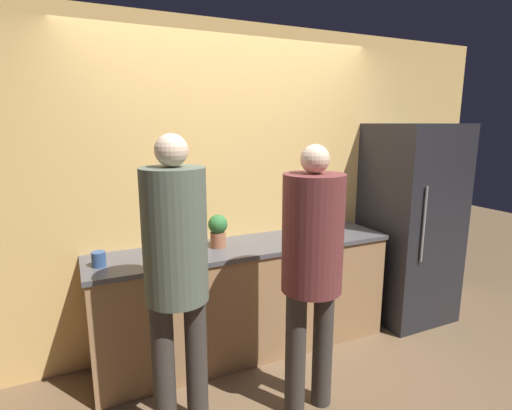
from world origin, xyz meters
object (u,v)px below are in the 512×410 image
at_px(refrigerator, 409,223).
at_px(potted_plant, 218,229).
at_px(fruit_bowl, 182,252).
at_px(cup_blue, 99,259).
at_px(utensil_crock, 184,239).
at_px(person_center, 312,256).
at_px(person_left, 176,263).
at_px(bottle_red, 317,217).

distance_m(refrigerator, potted_plant, 1.87).
bearing_deg(fruit_bowl, cup_blue, 171.82).
xyz_separation_m(fruit_bowl, utensil_crock, (0.08, 0.26, 0.01)).
relative_size(refrigerator, potted_plant, 7.20).
bearing_deg(person_center, fruit_bowl, 132.17).
distance_m(fruit_bowl, cup_blue, 0.55).
height_order(person_left, utensil_crock, person_left).
relative_size(refrigerator, cup_blue, 18.42).
distance_m(person_left, fruit_bowl, 0.58).
relative_size(person_left, utensil_crock, 6.55).
distance_m(bottle_red, cup_blue, 1.86).
bearing_deg(person_center, potted_plant, 110.49).
bearing_deg(fruit_bowl, person_center, -47.83).
height_order(person_left, person_center, person_left).
relative_size(utensil_crock, potted_plant, 1.07).
height_order(fruit_bowl, potted_plant, potted_plant).
bearing_deg(person_left, cup_blue, 120.75).
bearing_deg(refrigerator, utensil_crock, 173.89).
height_order(person_left, bottle_red, person_left).
relative_size(person_left, potted_plant, 7.01).
distance_m(person_center, bottle_red, 1.20).
bearing_deg(refrigerator, bottle_red, 163.46).
bearing_deg(bottle_red, person_left, -150.71).
bearing_deg(utensil_crock, potted_plant, -27.63).
distance_m(utensil_crock, potted_plant, 0.27).
relative_size(fruit_bowl, potted_plant, 1.39).
relative_size(fruit_bowl, utensil_crock, 1.30).
distance_m(person_center, fruit_bowl, 0.93).
bearing_deg(bottle_red, refrigerator, -16.54).
xyz_separation_m(refrigerator, potted_plant, (-1.86, 0.10, 0.13)).
height_order(person_center, bottle_red, person_center).
distance_m(fruit_bowl, potted_plant, 0.36).
bearing_deg(bottle_red, cup_blue, -173.43).
bearing_deg(person_left, bottle_red, 29.29).
relative_size(bottle_red, cup_blue, 2.58).
xyz_separation_m(person_center, fruit_bowl, (-0.62, 0.69, -0.09)).
height_order(refrigerator, fruit_bowl, refrigerator).
xyz_separation_m(person_left, fruit_bowl, (0.17, 0.54, -0.12)).
relative_size(fruit_bowl, bottle_red, 1.38).
bearing_deg(bottle_red, fruit_bowl, -167.45).
distance_m(refrigerator, cup_blue, 2.72).
relative_size(refrigerator, bottle_red, 7.13).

